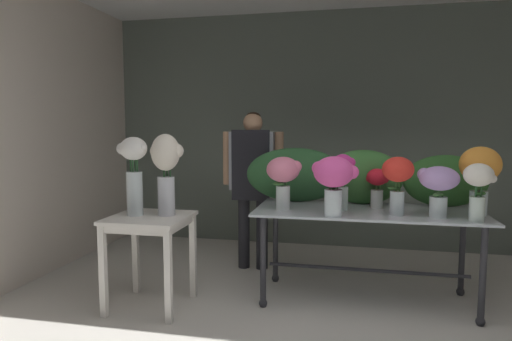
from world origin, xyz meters
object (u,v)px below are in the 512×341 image
at_px(vase_lilac_roses, 438,184).
at_px(vase_crimson_dahlias, 377,184).
at_px(display_table_glass, 367,225).
at_px(florist, 253,172).
at_px(side_table_white, 150,229).
at_px(vase_ivory_lilies, 478,184).
at_px(vase_sunset_freesia, 480,171).
at_px(vase_scarlet_stock, 398,177).
at_px(vase_white_roses_tall, 134,171).
at_px(vase_fuchsia_ranunculus, 334,177).
at_px(vase_magenta_snapdragons, 343,176).
at_px(vase_rosy_hydrangea, 284,175).
at_px(vase_cream_lisianthus_tall, 166,166).

xyz_separation_m(vase_lilac_roses, vase_crimson_dahlias, (-0.43, 0.30, -0.05)).
bearing_deg(display_table_glass, florist, 150.03).
bearing_deg(side_table_white, vase_lilac_roses, 7.43).
bearing_deg(vase_ivory_lilies, vase_lilac_roses, 157.19).
height_order(vase_sunset_freesia, vase_ivory_lilies, vase_sunset_freesia).
bearing_deg(vase_ivory_lilies, vase_crimson_dahlias, 149.48).
height_order(vase_scarlet_stock, vase_crimson_dahlias, vase_scarlet_stock).
distance_m(vase_sunset_freesia, vase_white_roses_tall, 2.75).
xyz_separation_m(florist, vase_fuchsia_ranunculus, (0.86, -0.97, 0.08)).
distance_m(vase_scarlet_stock, vase_magenta_snapdragons, 0.44).
bearing_deg(vase_rosy_hydrangea, vase_white_roses_tall, -162.98).
bearing_deg(vase_crimson_dahlias, side_table_white, -162.04).
height_order(vase_scarlet_stock, vase_white_roses_tall, vase_white_roses_tall).
bearing_deg(vase_fuchsia_ranunculus, vase_white_roses_tall, -173.97).
distance_m(display_table_glass, vase_rosy_hydrangea, 0.82).
bearing_deg(vase_scarlet_stock, vase_crimson_dahlias, 115.32).
distance_m(vase_fuchsia_ranunculus, vase_crimson_dahlias, 0.56).
xyz_separation_m(side_table_white, vase_sunset_freesia, (2.59, 0.44, 0.49)).
height_order(vase_fuchsia_ranunculus, vase_magenta_snapdragons, vase_magenta_snapdragons).
height_order(vase_fuchsia_ranunculus, vase_rosy_hydrangea, vase_fuchsia_ranunculus).
bearing_deg(vase_lilac_roses, vase_scarlet_stock, 177.23).
relative_size(vase_sunset_freesia, vase_magenta_snapdragons, 1.15).
relative_size(vase_magenta_snapdragons, vase_rosy_hydrangea, 1.05).
bearing_deg(vase_crimson_dahlias, vase_ivory_lilies, -30.52).
xyz_separation_m(florist, vase_rosy_hydrangea, (0.44, -0.78, 0.07)).
height_order(florist, vase_cream_lisianthus_tall, florist).
xyz_separation_m(display_table_glass, florist, (-1.13, 0.65, 0.35)).
height_order(florist, vase_rosy_hydrangea, florist).
distance_m(vase_magenta_snapdragons, vase_crimson_dahlias, 0.34).
bearing_deg(side_table_white, vase_scarlet_stock, 8.96).
relative_size(vase_scarlet_stock, vase_ivory_lilies, 1.07).
bearing_deg(florist, vase_cream_lisianthus_tall, -114.28).
xyz_separation_m(vase_magenta_snapdragons, vase_ivory_lilies, (0.97, -0.25, -0.02)).
xyz_separation_m(vase_fuchsia_ranunculus, vase_rosy_hydrangea, (-0.42, 0.19, -0.01)).
bearing_deg(vase_white_roses_tall, vase_crimson_dahlias, 16.88).
bearing_deg(vase_cream_lisianthus_tall, vase_fuchsia_ranunculus, 4.43).
bearing_deg(vase_ivory_lilies, vase_white_roses_tall, -175.89).
relative_size(side_table_white, vase_sunset_freesia, 1.40).
distance_m(display_table_glass, vase_fuchsia_ranunculus, 0.60).
relative_size(side_table_white, vase_ivory_lilies, 1.77).
xyz_separation_m(vase_rosy_hydrangea, vase_ivory_lilies, (1.46, -0.17, -0.02)).
relative_size(vase_sunset_freesia, vase_crimson_dahlias, 1.59).
relative_size(vase_crimson_dahlias, vase_ivory_lilies, 0.79).
height_order(vase_scarlet_stock, vase_magenta_snapdragons, vase_magenta_snapdragons).
distance_m(vase_lilac_roses, vase_rosy_hydrangea, 1.21).
distance_m(vase_sunset_freesia, vase_fuchsia_ranunculus, 1.15).
xyz_separation_m(vase_ivory_lilies, vase_white_roses_tall, (-2.64, -0.19, 0.07)).
height_order(vase_fuchsia_ranunculus, vase_ivory_lilies, vase_fuchsia_ranunculus).
height_order(display_table_glass, vase_rosy_hydrangea, vase_rosy_hydrangea).
distance_m(vase_ivory_lilies, vase_white_roses_tall, 2.64).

